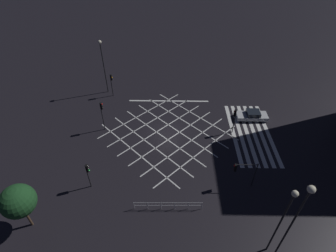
{
  "coord_description": "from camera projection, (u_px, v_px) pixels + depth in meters",
  "views": [
    {
      "loc": [
        -25.76,
        -0.42,
        22.58
      ],
      "look_at": [
        0.0,
        0.0,
        1.03
      ],
      "focal_mm": 28.0,
      "sensor_mm": 36.0,
      "label": 1
    }
  ],
  "objects": [
    {
      "name": "waiting_car",
      "position": [
        252.0,
        115.0,
        36.03
      ],
      "size": [
        1.76,
        4.22,
        1.25
      ],
      "rotation": [
        0.0,
        0.0,
        1.57
      ],
      "color": "#B7BABC",
      "rests_on": "ground_plane"
    },
    {
      "name": "traffic_light_median_north",
      "position": [
        102.0,
        111.0,
        32.72
      ],
      "size": [
        0.36,
        0.39,
        4.27
      ],
      "rotation": [
        0.0,
        0.0,
        -1.57
      ],
      "color": "black",
      "rests_on": "ground_plane"
    },
    {
      "name": "pedestrian_railing",
      "position": [
        168.0,
        205.0,
        25.1
      ],
      "size": [
        0.16,
        6.57,
        1.05
      ],
      "rotation": [
        0.0,
        0.0,
        -1.55
      ],
      "color": "#B7B7BC",
      "rests_on": "ground_plane"
    },
    {
      "name": "street_lamp_far",
      "position": [
        102.0,
        57.0,
        38.0
      ],
      "size": [
        0.5,
        0.5,
        8.4
      ],
      "color": "black",
      "rests_on": "ground_plane"
    },
    {
      "name": "traffic_light_nw_cross",
      "position": [
        88.0,
        171.0,
        26.05
      ],
      "size": [
        0.36,
        0.39,
        3.35
      ],
      "rotation": [
        0.0,
        0.0,
        -1.57
      ],
      "color": "black",
      "rests_on": "ground_plane"
    },
    {
      "name": "street_lamp_east",
      "position": [
        285.0,
        213.0,
        18.92
      ],
      "size": [
        0.48,
        0.48,
        8.18
      ],
      "color": "black",
      "rests_on": "ground_plane"
    },
    {
      "name": "traffic_light_sw_cross",
      "position": [
        243.0,
        170.0,
        26.14
      ],
      "size": [
        0.36,
        2.4,
        3.35
      ],
      "rotation": [
        0.0,
        0.0,
        1.57
      ],
      "color": "black",
      "rests_on": "ground_plane"
    },
    {
      "name": "street_lamp_west",
      "position": [
        299.0,
        212.0,
        17.85
      ],
      "size": [
        0.53,
        0.53,
        9.4
      ],
      "color": "black",
      "rests_on": "ground_plane"
    },
    {
      "name": "road_markings",
      "position": [
        214.0,
        131.0,
        34.48
      ],
      "size": [
        18.04,
        22.29,
        0.01
      ],
      "color": "silver",
      "rests_on": "ground_plane"
    },
    {
      "name": "traffic_light_ne_cross",
      "position": [
        112.0,
        81.0,
        39.18
      ],
      "size": [
        0.36,
        0.39,
        3.7
      ],
      "rotation": [
        0.0,
        0.0,
        -1.57
      ],
      "color": "black",
      "rests_on": "ground_plane"
    },
    {
      "name": "traffic_light_median_south",
      "position": [
        234.0,
        117.0,
        32.58
      ],
      "size": [
        0.36,
        0.39,
        3.61
      ],
      "rotation": [
        0.0,
        0.0,
        1.57
      ],
      "color": "black",
      "rests_on": "ground_plane"
    },
    {
      "name": "ground_plane",
      "position": [
        168.0,
        132.0,
        34.25
      ],
      "size": [
        200.0,
        200.0,
        0.0
      ],
      "primitive_type": "plane",
      "color": "black"
    },
    {
      "name": "street_tree_near",
      "position": [
        18.0,
        201.0,
        21.91
      ],
      "size": [
        2.96,
        2.96,
        5.17
      ],
      "color": "#473323",
      "rests_on": "ground_plane"
    }
  ]
}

